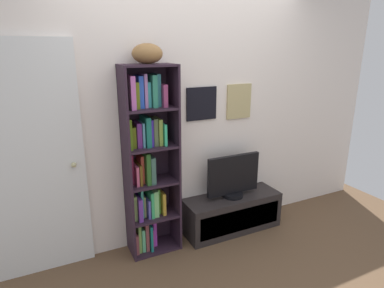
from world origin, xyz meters
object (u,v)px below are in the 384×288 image
object	(u,v)px
football	(147,54)
tv_stand	(232,213)
bookshelf	(147,162)
television	(233,177)
door	(33,165)

from	to	relation	value
football	tv_stand	size ratio (longest dim) A/B	0.25
tv_stand	bookshelf	bearing A→B (deg)	175.67
football	tv_stand	distance (m)	1.89
bookshelf	tv_stand	distance (m)	1.16
tv_stand	television	distance (m)	0.42
bookshelf	tv_stand	bearing A→B (deg)	-4.33
tv_stand	door	xyz separation A→B (m)	(-1.85, 0.16, 0.80)
football	television	size ratio (longest dim) A/B	0.44
football	door	world-z (taller)	door
tv_stand	door	world-z (taller)	door
bookshelf	door	size ratio (longest dim) A/B	0.89
bookshelf	tv_stand	world-z (taller)	bookshelf
bookshelf	door	distance (m)	0.95
football	bookshelf	bearing A→B (deg)	139.02
television	door	xyz separation A→B (m)	(-1.85, 0.16, 0.38)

